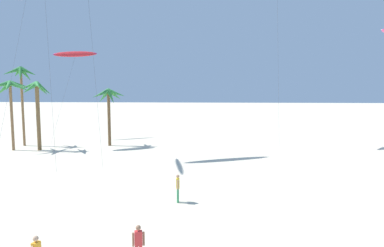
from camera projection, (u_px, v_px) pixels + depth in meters
name	position (u px, v px, depth m)	size (l,w,h in m)	color
palm_tree_0	(21.00, 80.00, 41.25)	(3.87, 3.26, 9.42)	olive
palm_tree_1	(10.00, 90.00, 38.40)	(4.61, 4.87, 7.75)	olive
palm_tree_2	(37.00, 95.00, 38.47)	(3.56, 3.46, 7.66)	brown
palm_tree_3	(109.00, 98.00, 41.49)	(3.86, 4.06, 6.84)	brown
flying_kite_2	(75.00, 54.00, 47.59)	(5.42, 7.85, 12.10)	red
person_foreground_walker	(138.00, 243.00, 14.02)	(0.49, 0.28, 1.65)	red
person_near_left	(178.00, 187.00, 21.53)	(0.23, 0.51, 1.76)	#338E56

